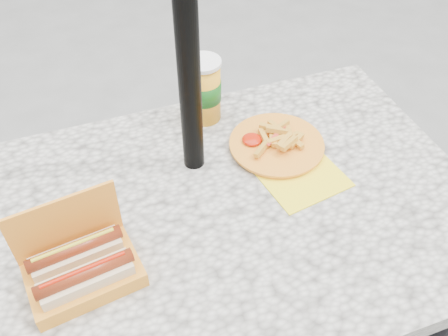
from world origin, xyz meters
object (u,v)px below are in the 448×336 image
object	(u,v)px
hotdog_box	(82,267)
soda_cup	(204,90)
fries_plate	(278,146)
umbrella_pole	(187,34)

from	to	relation	value
hotdog_box	soda_cup	size ratio (longest dim) A/B	1.31
hotdog_box	fries_plate	world-z (taller)	hotdog_box
umbrella_pole	hotdog_box	distance (m)	0.50
soda_cup	hotdog_box	bearing A→B (deg)	-133.60
umbrella_pole	hotdog_box	xyz separation A→B (m)	(-0.30, -0.24, -0.31)
soda_cup	fries_plate	bearing A→B (deg)	-54.92
umbrella_pole	fries_plate	world-z (taller)	umbrella_pole
fries_plate	soda_cup	distance (m)	0.24
umbrella_pole	soda_cup	xyz separation A→B (m)	(0.08, 0.16, -0.26)
hotdog_box	soda_cup	bearing A→B (deg)	38.32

